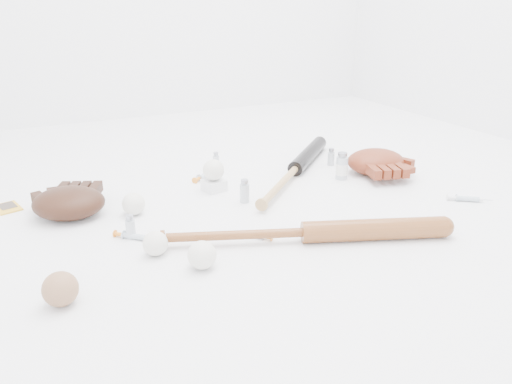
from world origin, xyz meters
name	(u,v)px	position (x,y,z in m)	size (l,w,h in m)	color
bat_dark	(295,169)	(0.31, 0.22, 0.03)	(0.81, 0.06, 0.06)	black
bat_wood	(305,232)	(0.05, -0.27, 0.03)	(0.85, 0.06, 0.06)	brown
glove_dark	(69,202)	(-0.52, 0.20, 0.05)	(0.26, 0.26, 0.10)	black
glove_tan	(376,161)	(0.60, 0.12, 0.05)	(0.27, 0.27, 0.10)	maroon
trading_card	(8,208)	(-0.70, 0.36, 0.00)	(0.07, 0.10, 0.01)	gold
pedestal	(214,185)	(-0.03, 0.22, 0.02)	(0.07, 0.07, 0.04)	white
baseball_on_pedestal	(213,170)	(-0.03, 0.22, 0.08)	(0.08, 0.08, 0.08)	white
baseball_left	(155,243)	(-0.35, -0.16, 0.03)	(0.07, 0.07, 0.07)	white
baseball_upper	(134,204)	(-0.34, 0.13, 0.04)	(0.07, 0.07, 0.07)	white
baseball_mid	(202,255)	(-0.26, -0.28, 0.04)	(0.07, 0.07, 0.07)	white
baseball_aged	(60,289)	(-0.60, -0.29, 0.04)	(0.08, 0.08, 0.08)	#906445
syringe_0	(134,236)	(-0.38, -0.04, 0.01)	(0.15, 0.03, 0.02)	#ADBCC6
syringe_1	(254,235)	(-0.07, -0.18, 0.01)	(0.13, 0.02, 0.02)	#ADBCC6
syringe_2	(205,175)	(-0.01, 0.36, 0.01)	(0.17, 0.03, 0.02)	#ADBCC6
syringe_3	(468,199)	(0.70, -0.25, 0.01)	(0.16, 0.03, 0.02)	#ADBCC6
vial_0	(216,160)	(0.07, 0.45, 0.03)	(0.02, 0.02, 0.07)	#AFB8C0
vial_1	(331,157)	(0.50, 0.28, 0.04)	(0.03, 0.03, 0.07)	#AFB8C0
vial_2	(245,191)	(0.02, 0.07, 0.04)	(0.03, 0.03, 0.08)	#AFB8C0
vial_3	(342,166)	(0.45, 0.12, 0.05)	(0.04, 0.04, 0.10)	#AFB8C0
vial_4	(130,226)	(-0.38, -0.03, 0.04)	(0.03, 0.03, 0.07)	#AFB8C0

